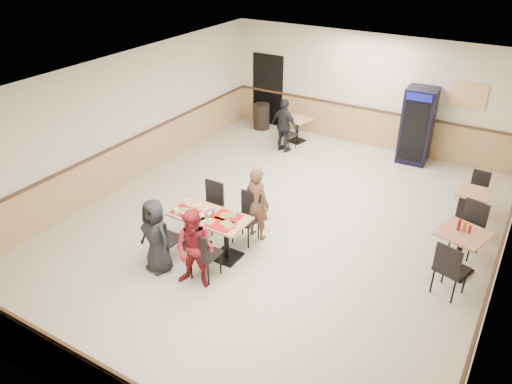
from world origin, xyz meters
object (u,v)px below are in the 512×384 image
Objects in this scene: diner_man_opposite at (257,203)px; side_table_far at (472,202)px; lone_diner at (284,126)px; back_table at (297,126)px; trash_bin at (262,116)px; diner_woman_right at (195,250)px; pepsi_cooler at (417,126)px; diner_woman_left at (156,236)px; main_table at (209,228)px; side_table_near at (460,246)px.

diner_man_opposite reaches higher than side_table_far.
back_table is (-0.00, 0.77, -0.27)m from lone_diner.
trash_bin is (-6.29, 2.27, -0.08)m from side_table_far.
diner_woman_right is 1.93× the size of trash_bin.
side_table_far is 0.36× the size of pepsi_cooler.
trash_bin is at bearing 117.13° from diner_woman_left.
main_table is at bearing 100.20° from diner_woman_right.
main_table is 5.36m from side_table_far.
main_table is 1.96× the size of back_table.
side_table_far is (4.43, 4.53, -0.24)m from diner_woman_left.
back_table is 1.39m from trash_bin.
diner_woman_left reaches higher than trash_bin.
pepsi_cooler reaches higher than side_table_far.
trash_bin is (-2.35, 5.90, -0.16)m from main_table.
lone_diner reaches higher than back_table.
lone_diner is 0.75× the size of pepsi_cooler.
trash_bin is (-6.42, 4.18, -0.17)m from side_table_near.
diner_woman_right reaches higher than side_table_near.
diner_woman_right is at bearing -128.26° from side_table_far.
back_table is at bearing 106.39° from diner_woman_left.
diner_woman_left reaches higher than side_table_near.
side_table_far is at bearing 39.88° from diner_woman_right.
trash_bin is (-2.83, 5.01, -0.37)m from diner_man_opposite.
diner_man_opposite is at bearing -110.78° from pepsi_cooler.
side_table_near is at bearing 162.05° from lone_diner.
diner_woman_right reaches higher than diner_woman_left.
side_table_far is at bearing -21.24° from back_table.
pepsi_cooler is at bearing 114.73° from side_table_near.
diner_man_opposite is 4.16m from lone_diner.
pepsi_cooler reaches higher than trash_bin.
diner_man_opposite is at bearing -141.71° from side_table_far.
lone_diner is 5.09m from side_table_far.
diner_man_opposite is (0.96, 1.80, 0.05)m from diner_woman_left.
lone_diner reaches higher than side_table_near.
lone_diner reaches higher than diner_woman_left.
diner_man_opposite is at bearing -60.48° from trash_bin.
lone_diner is 1.89× the size of back_table.
side_table_near is 1.27× the size of trash_bin.
lone_diner is (-1.00, 4.79, 0.19)m from main_table.
diner_man_opposite is 5.31m from pepsi_cooler.
trash_bin is at bearing 165.44° from back_table.
diner_woman_left is at bearing 167.82° from diner_woman_right.
side_table_far is at bearing -130.96° from diner_man_opposite.
diner_man_opposite reaches higher than main_table.
side_table_near is at bearing -86.33° from side_table_far.
main_table is at bearing -112.42° from pepsi_cooler.
diner_woman_right is 5.86m from lone_diner.
back_table is (-4.95, 1.92, -0.00)m from side_table_far.
diner_woman_left is 1.86× the size of trash_bin.
pepsi_cooler is (-1.82, 2.32, 0.51)m from side_table_far.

